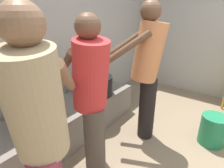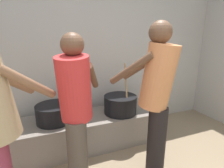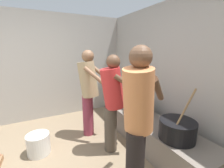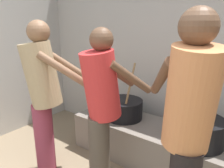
{
  "view_description": "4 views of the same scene",
  "coord_description": "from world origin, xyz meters",
  "views": [
    {
      "loc": [
        -1.51,
        0.2,
        1.56
      ],
      "look_at": [
        -0.12,
        1.22,
        0.86
      ],
      "focal_mm": 29.45,
      "sensor_mm": 36.0,
      "label": 1
    },
    {
      "loc": [
        -0.65,
        -0.28,
        1.48
      ],
      "look_at": [
        0.04,
        1.52,
        0.97
      ],
      "focal_mm": 26.85,
      "sensor_mm": 36.0,
      "label": 2
    },
    {
      "loc": [
        1.5,
        0.2,
        1.62
      ],
      "look_at": [
        -0.51,
        1.23,
        1.09
      ],
      "focal_mm": 24.22,
      "sensor_mm": 36.0,
      "label": 3
    },
    {
      "loc": [
        0.69,
        -0.16,
        1.55
      ],
      "look_at": [
        -0.28,
        1.15,
        1.1
      ],
      "focal_mm": 33.53,
      "sensor_mm": 36.0,
      "label": 4
    }
  ],
  "objects": [
    {
      "name": "block_enclosure_rear",
      "position": [
        0.0,
        2.37,
        1.21
      ],
      "size": [
        4.89,
        0.2,
        2.42
      ],
      "primitive_type": "cube",
      "color": "#ADA8A0",
      "rests_on": "ground_plane"
    },
    {
      "name": "hearth_ledge",
      "position": [
        -0.18,
        1.85,
        0.22
      ],
      "size": [
        2.02,
        0.6,
        0.44
      ],
      "primitive_type": "cube",
      "color": "slate",
      "rests_on": "ground_plane"
    },
    {
      "name": "cooking_pot_main",
      "position": [
        -0.63,
        1.87,
        0.56
      ],
      "size": [
        0.46,
        0.46,
        0.68
      ],
      "color": "black",
      "rests_on": "hearth_ledge"
    },
    {
      "name": "cooking_pot_secondary",
      "position": [
        0.28,
        1.8,
        0.57
      ],
      "size": [
        0.47,
        0.47,
        0.71
      ],
      "color": "black",
      "rests_on": "hearth_ledge"
    },
    {
      "name": "cook_in_red_shirt",
      "position": [
        -0.45,
        1.21,
        0.88
      ],
      "size": [
        0.54,
        0.72,
        1.54
      ],
      "color": "#4C4238",
      "rests_on": "ground_plane"
    },
    {
      "name": "cook_in_orange_shirt",
      "position": [
        0.36,
        1.08,
        0.95
      ],
      "size": [
        0.65,
        0.74,
        1.66
      ],
      "color": "black",
      "rests_on": "ground_plane"
    },
    {
      "name": "cook_in_tan_shirt",
      "position": [
        -1.06,
        1.03,
        0.92
      ],
      "size": [
        0.71,
        0.69,
        1.61
      ],
      "color": "#8C3347",
      "rests_on": "ground_plane"
    }
  ]
}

